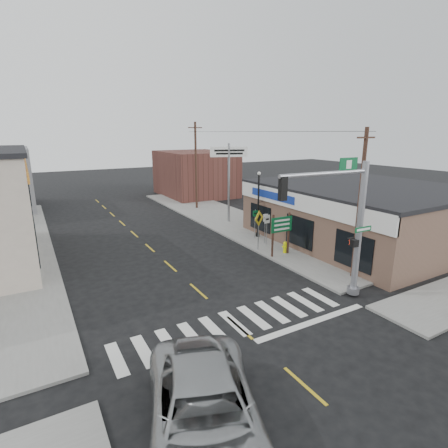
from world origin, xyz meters
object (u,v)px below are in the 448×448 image
lamp_post (259,199)px  traffic_signal_pole (349,217)px  suv (205,413)px  fire_hydrant (285,247)px  guide_sign (281,229)px  utility_pole_near (360,204)px  bare_tree (340,205)px  dance_center_sign (229,163)px  utility_pole_far (196,165)px

lamp_post → traffic_signal_pole: bearing=-106.6°
suv → fire_hydrant: 15.33m
guide_sign → fire_hydrant: (0.53, 0.20, -1.38)m
lamp_post → utility_pole_near: 9.10m
fire_hydrant → bare_tree: (2.82, -1.88, 2.93)m
fire_hydrant → traffic_signal_pole: bearing=-104.7°
suv → utility_pole_near: 13.65m
guide_sign → dance_center_sign: dance_center_sign is taller
dance_center_sign → utility_pole_near: bearing=-71.1°
fire_hydrant → lamp_post: size_ratio=0.16×
lamp_post → utility_pole_far: bearing=84.4°
dance_center_sign → utility_pole_far: bearing=110.1°
suv → fire_hydrant: suv is taller
fire_hydrant → guide_sign: bearing=-159.7°
guide_sign → bare_tree: bare_tree is taller
suv → bare_tree: bare_tree is taller
traffic_signal_pole → lamp_post: (2.37, 10.53, -1.11)m
dance_center_sign → bare_tree: dance_center_sign is taller
guide_sign → bare_tree: 4.05m
traffic_signal_pole → fire_hydrant: (1.70, 6.48, -3.59)m
lamp_post → dance_center_sign: 5.70m
lamp_post → utility_pole_far: (0.35, 11.91, 1.63)m
lamp_post → utility_pole_near: size_ratio=0.62×
suv → utility_pole_far: (12.21, 26.44, 3.79)m
fire_hydrant → utility_pole_near: (0.82, -4.96, 3.73)m
bare_tree → utility_pole_far: (-1.80, 17.84, 1.19)m
traffic_signal_pole → utility_pole_far: utility_pole_far is taller
lamp_post → bare_tree: bearing=-74.0°
guide_sign → bare_tree: (3.35, -1.68, 1.55)m
lamp_post → dance_center_sign: size_ratio=0.72×
fire_hydrant → dance_center_sign: size_ratio=0.11×
fire_hydrant → dance_center_sign: (1.05, 9.26, 4.78)m
traffic_signal_pole → utility_pole_near: utility_pole_near is taller
suv → guide_sign: bearing=63.4°
suv → utility_pole_far: size_ratio=0.72×
guide_sign → utility_pole_near: 5.48m
guide_sign → dance_center_sign: 10.17m
traffic_signal_pole → utility_pole_near: 2.95m
fire_hydrant → utility_pole_far: 16.52m
fire_hydrant → lamp_post: lamp_post is taller
bare_tree → traffic_signal_pole: bearing=-134.5°
bare_tree → utility_pole_far: bearing=95.8°
traffic_signal_pole → dance_center_sign: size_ratio=0.98×
suv → utility_pole_far: bearing=84.7°
traffic_signal_pole → utility_pole_far: size_ratio=0.76×
suv → guide_sign: guide_sign is taller
lamp_post → bare_tree: size_ratio=1.17×
traffic_signal_pole → dance_center_sign: dance_center_sign is taller
dance_center_sign → bare_tree: (1.77, -11.13, -1.85)m
guide_sign → utility_pole_far: size_ratio=0.31×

